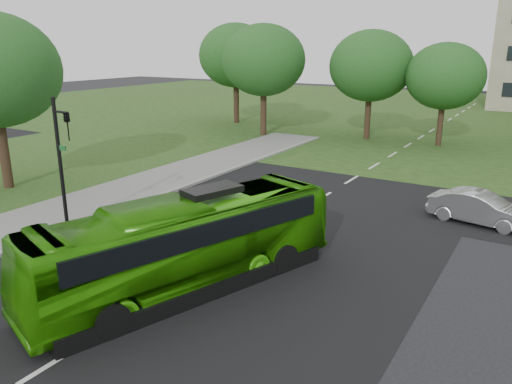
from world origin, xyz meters
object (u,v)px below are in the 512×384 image
(tree_park_a, at_px, (264,60))
(traffic_light, at_px, (62,155))
(tree_park_c, at_px, (445,76))
(bus, at_px, (187,244))
(sedan, at_px, (480,208))
(tree_park_b, at_px, (371,66))
(tree_park_f, at_px, (236,56))

(tree_park_a, xyz_separation_m, traffic_light, (4.82, -23.99, -2.98))
(tree_park_c, height_order, traffic_light, tree_park_c)
(bus, relative_size, sedan, 2.45)
(tree_park_a, height_order, sedan, tree_park_a)
(sedan, bearing_deg, tree_park_b, 42.93)
(tree_park_c, bearing_deg, tree_park_f, 175.05)
(tree_park_b, distance_m, bus, 28.80)
(tree_park_f, bearing_deg, tree_park_a, -38.68)
(traffic_light, bearing_deg, tree_park_a, 114.96)
(tree_park_c, bearing_deg, sedan, -72.75)
(tree_park_b, bearing_deg, traffic_light, -97.07)
(tree_park_b, relative_size, tree_park_c, 1.13)
(tree_park_a, relative_size, tree_park_f, 0.97)
(bus, relative_size, traffic_light, 1.89)
(traffic_light, bearing_deg, tree_park_b, 96.53)
(tree_park_a, height_order, traffic_light, tree_park_a)
(tree_park_f, bearing_deg, traffic_light, -69.58)
(tree_park_f, relative_size, sedan, 2.23)
(tree_park_a, xyz_separation_m, tree_park_f, (-5.86, 4.69, 0.23))
(sedan, bearing_deg, traffic_light, 134.47)
(tree_park_f, height_order, traffic_light, tree_park_f)
(tree_park_a, distance_m, tree_park_f, 7.51)
(tree_park_c, bearing_deg, tree_park_b, -179.00)
(tree_park_a, distance_m, traffic_light, 24.65)
(tree_park_a, height_order, tree_park_c, tree_park_a)
(tree_park_b, xyz_separation_m, bus, (3.95, -28.19, -4.37))
(sedan, bearing_deg, bus, 157.67)
(bus, distance_m, sedan, 13.21)
(tree_park_f, xyz_separation_m, sedan, (25.03, -18.86, -5.74))
(tree_park_c, relative_size, traffic_light, 1.39)
(tree_park_a, distance_m, bus, 28.45)
(tree_park_f, height_order, bus, tree_park_f)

